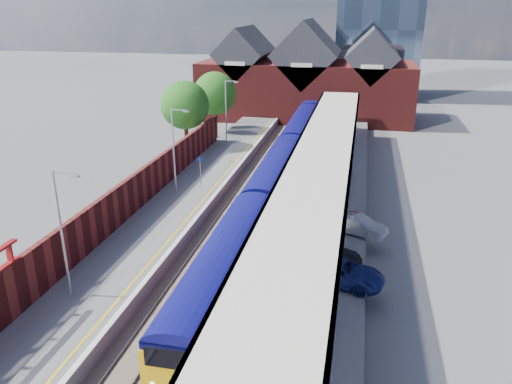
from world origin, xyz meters
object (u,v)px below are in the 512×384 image
Objects in this scene: train at (291,149)px; parked_car_blue at (342,272)px; lamp_post_b at (63,227)px; parked_car_dark at (327,251)px; lamp_post_d at (227,108)px; lamp_post_c at (175,146)px; parked_car_silver at (357,225)px; platform_sign at (200,167)px.

train reaches higher than parked_car_blue.
train is at bearing 31.05° from parked_car_blue.
lamp_post_b is 1.61× the size of parked_car_dark.
lamp_post_b is 15.02m from parked_car_blue.
parked_car_dark is (13.05, -25.32, -3.36)m from lamp_post_d.
parked_car_blue is at bearing -74.96° from train.
parked_car_blue is (14.02, -27.74, -3.33)m from lamp_post_d.
lamp_post_c is 16.39m from parked_car_dark.
lamp_post_b is (-7.86, -27.19, 2.87)m from train.
train is 13.77× the size of parked_car_blue.
parked_car_blue is (14.02, -11.74, -3.33)m from lamp_post_c.
train is 13.97m from lamp_post_c.
parked_car_silver is 6.66m from parked_car_blue.
lamp_post_c is at bearing 66.06° from parked_car_blue.
lamp_post_d is (0.00, 32.00, 0.00)m from lamp_post_b.
lamp_post_d is at bearing 148.55° from train.
platform_sign is 0.63× the size of parked_car_silver.
platform_sign is 18.71m from parked_car_blue.
parked_car_blue reaches higher than parked_car_dark.
platform_sign is 0.52× the size of parked_car_blue.
lamp_post_d is 14.25m from platform_sign.
lamp_post_b is at bearing 148.70° from parked_car_silver.
parked_car_blue reaches higher than parked_car_silver.
train reaches higher than parked_car_silver.
train is 9.65m from lamp_post_d.
train is 9.42× the size of lamp_post_d.
platform_sign is at bearing 55.74° from lamp_post_c.
lamp_post_d is at bearing 90.00° from lamp_post_c.
train is at bearing 54.94° from lamp_post_c.
lamp_post_d is 1.75× the size of parked_car_silver.
parked_car_blue is (0.96, -2.42, 0.03)m from parked_car_dark.
platform_sign is at bearing 69.03° from parked_car_dark.
lamp_post_d is at bearing 50.38° from parked_car_dark.
lamp_post_b is 16.00m from lamp_post_c.
lamp_post_b and lamp_post_c have the same top height.
parked_car_silver is 4.52m from parked_car_dark.
parked_car_silver is at bearing -55.08° from lamp_post_d.
lamp_post_b is 2.80× the size of platform_sign.
parked_car_dark is 2.61m from parked_car_blue.
parked_car_blue is at bearing -39.95° from lamp_post_c.
train is at bearing 73.89° from lamp_post_b.
parked_car_dark is at bearing -62.73° from lamp_post_d.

